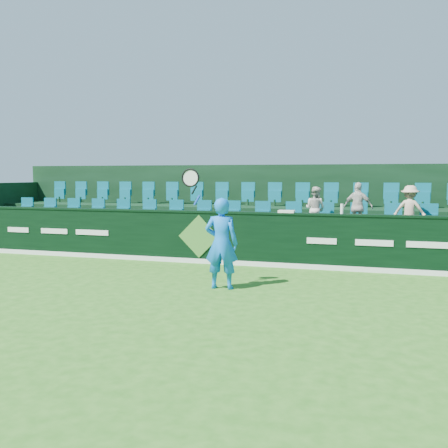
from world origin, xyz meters
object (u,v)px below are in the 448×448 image
(tennis_player, at_px, (221,243))
(drinks_bottle, at_px, (342,209))
(spectator_right, at_px, (410,210))
(towel, at_px, (287,211))
(spectator_middle, at_px, (358,207))
(spectator_left, at_px, (315,209))

(tennis_player, relative_size, drinks_bottle, 10.34)
(tennis_player, height_order, spectator_right, tennis_player)
(towel, relative_size, drinks_bottle, 1.63)
(spectator_right, bearing_deg, tennis_player, 56.10)
(spectator_middle, xyz_separation_m, drinks_bottle, (-0.34, -1.12, 0.03))
(tennis_player, xyz_separation_m, spectator_right, (3.77, 3.79, 0.48))
(spectator_right, xyz_separation_m, drinks_bottle, (-1.59, -1.12, 0.07))
(spectator_left, distance_m, spectator_middle, 1.09)
(towel, bearing_deg, spectator_middle, 34.01)
(spectator_middle, bearing_deg, tennis_player, 69.57)
(spectator_left, relative_size, towel, 2.98)
(tennis_player, xyz_separation_m, spectator_left, (1.44, 3.79, 0.46))
(spectator_left, distance_m, spectator_right, 2.33)
(spectator_left, height_order, spectator_middle, spectator_middle)
(tennis_player, relative_size, spectator_middle, 1.93)
(spectator_left, height_order, spectator_right, spectator_right)
(spectator_right, height_order, towel, spectator_right)
(spectator_right, relative_size, towel, 3.10)
(tennis_player, bearing_deg, spectator_right, 45.15)
(spectator_middle, height_order, towel, spectator_middle)
(spectator_left, relative_size, spectator_middle, 0.91)
(spectator_left, relative_size, spectator_right, 0.96)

